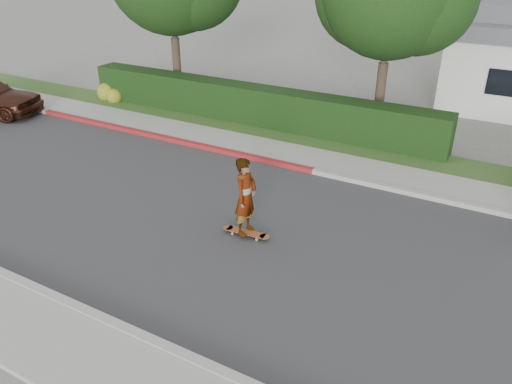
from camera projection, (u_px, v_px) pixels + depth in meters
ground at (214, 224)px, 12.81m from camera, size 120.00×120.00×0.00m
road at (214, 224)px, 12.81m from camera, size 60.00×8.00×0.01m
curb_near at (96, 316)px, 9.59m from camera, size 60.00×0.20×0.15m
sidewalk_near at (59, 347)px, 8.90m from camera, size 60.00×1.60×0.12m
curb_far at (285, 165)px, 15.96m from camera, size 60.00×0.20×0.15m
curb_red_section at (161, 137)px, 18.13m from camera, size 12.00×0.21×0.15m
sidewalk_far at (296, 156)px, 16.66m from camera, size 60.00×1.60×0.12m
planting_strip at (315, 141)px, 17.91m from camera, size 60.00×1.60×0.10m
hedge at (251, 105)px, 19.36m from camera, size 15.00×1.00×1.50m
flowering_shrub at (110, 94)px, 22.23m from camera, size 1.40×1.00×0.90m
skateboard at (246, 232)px, 12.25m from camera, size 1.25×0.34×0.11m
skateboarder at (246, 197)px, 11.80m from camera, size 0.47×0.71×1.95m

